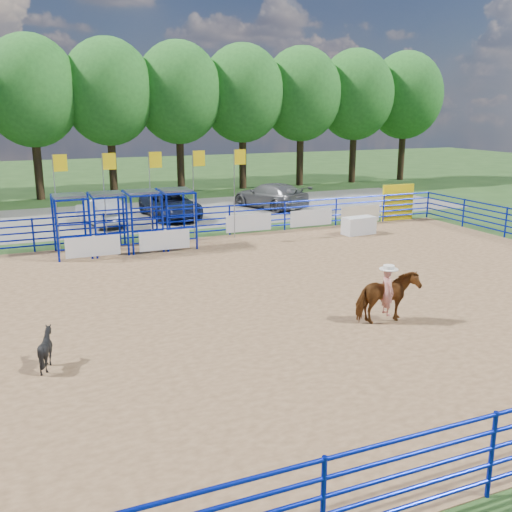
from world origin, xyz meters
The scene contains 12 objects.
ground centered at (0.00, 0.00, 0.00)m, with size 120.00×120.00×0.00m, color #305220.
arena_dirt centered at (0.00, 0.00, 0.01)m, with size 30.00×20.00×0.02m, color #99734C.
gravel_strip centered at (0.00, 17.00, 0.01)m, with size 40.00×10.00×0.01m, color slate.
announcer_table centered at (8.94, 7.68, 0.45)m, with size 1.61×0.75×0.86m, color silver.
horse_and_rider centered at (3.03, -2.97, 0.88)m, with size 1.83×0.91×2.40m.
calf centered at (-6.17, -2.31, 0.49)m, with size 0.75×0.85×0.93m, color black.
car_b centered at (-2.41, 15.08, 0.73)m, with size 1.52×4.35×1.43m, color #97999F.
car_c centered at (1.51, 15.68, 0.75)m, with size 2.45×5.32×1.48m, color black.
car_d centered at (8.09, 16.49, 0.80)m, with size 2.21×5.43×1.57m, color #58585B.
perimeter_fence centered at (0.00, 0.00, 0.75)m, with size 30.10×20.10×1.50m.
chute_assembly centered at (-1.90, 8.84, 1.26)m, with size 19.32×2.41×4.20m.
treeline centered at (0.00, 26.00, 7.53)m, with size 56.40×6.40×11.24m.
Camera 1 is at (-6.43, -15.81, 5.97)m, focal length 40.00 mm.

